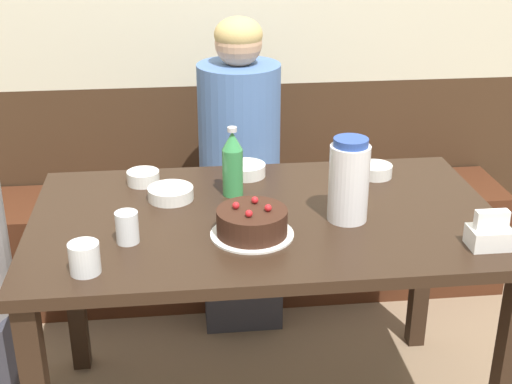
{
  "coord_description": "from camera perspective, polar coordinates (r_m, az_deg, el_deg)",
  "views": [
    {
      "loc": [
        -0.24,
        -1.87,
        1.64
      ],
      "look_at": [
        -0.02,
        0.05,
        0.8
      ],
      "focal_mm": 50.0,
      "sensor_mm": 36.0,
      "label": 1
    }
  ],
  "objects": [
    {
      "name": "bench_seat",
      "position": [
        3.05,
        -1.27,
        -4.01
      ],
      "size": [
        2.24,
        0.38,
        0.45
      ],
      "color": "#472314",
      "rests_on": "ground_plane"
    },
    {
      "name": "soju_bottle",
      "position": [
        2.17,
        -1.89,
        2.33
      ],
      "size": [
        0.06,
        0.06,
        0.22
      ],
      "color": "#388E4C",
      "rests_on": "dining_table"
    },
    {
      "name": "bowl_rice_small",
      "position": [
        2.38,
        9.5,
        1.7
      ],
      "size": [
        0.11,
        0.11,
        0.04
      ],
      "color": "white",
      "rests_on": "dining_table"
    },
    {
      "name": "glass_water_tall",
      "position": [
        1.81,
        -13.56,
        -5.16
      ],
      "size": [
        0.08,
        0.08,
        0.08
      ],
      "color": "silver",
      "rests_on": "dining_table"
    },
    {
      "name": "glass_tumbler_short",
      "position": [
        1.94,
        -10.27,
        -2.8
      ],
      "size": [
        0.06,
        0.06,
        0.09
      ],
      "color": "silver",
      "rests_on": "dining_table"
    },
    {
      "name": "birthday_cake",
      "position": [
        1.94,
        -0.32,
        -2.48
      ],
      "size": [
        0.23,
        0.23,
        0.1
      ],
      "color": "white",
      "rests_on": "dining_table"
    },
    {
      "name": "person_pale_blue_shirt",
      "position": [
        2.76,
        -1.3,
        0.48
      ],
      "size": [
        0.31,
        0.34,
        1.2
      ],
      "rotation": [
        0.0,
        0.0,
        -1.57
      ],
      "color": "#33333D",
      "rests_on": "ground_plane"
    },
    {
      "name": "bowl_soup_white",
      "position": [
        2.19,
        -6.84,
        -0.11
      ],
      "size": [
        0.14,
        0.14,
        0.04
      ],
      "color": "white",
      "rests_on": "dining_table"
    },
    {
      "name": "dining_table",
      "position": [
        2.13,
        0.72,
        -4.13
      ],
      "size": [
        1.36,
        0.8,
        0.75
      ],
      "color": "black",
      "rests_on": "ground_plane"
    },
    {
      "name": "bowl_side_dish",
      "position": [
        2.35,
        -0.81,
        1.77
      ],
      "size": [
        0.13,
        0.13,
        0.04
      ],
      "color": "white",
      "rests_on": "dining_table"
    },
    {
      "name": "bowl_sauce_shallow",
      "position": [
        2.31,
        -9.01,
        1.16
      ],
      "size": [
        0.1,
        0.1,
        0.04
      ],
      "color": "white",
      "rests_on": "dining_table"
    },
    {
      "name": "napkin_holder",
      "position": [
        1.98,
        18.19,
        -3.19
      ],
      "size": [
        0.11,
        0.08,
        0.11
      ],
      "color": "white",
      "rests_on": "dining_table"
    },
    {
      "name": "water_pitcher",
      "position": [
        2.02,
        7.44,
        0.91
      ],
      "size": [
        0.11,
        0.11,
        0.25
      ],
      "color": "white",
      "rests_on": "dining_table"
    }
  ]
}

